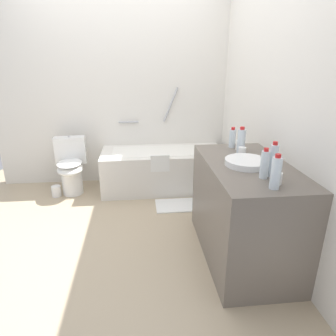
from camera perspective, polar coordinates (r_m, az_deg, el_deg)
name	(u,v)px	position (r m, az deg, el deg)	size (l,w,h in m)	color
ground_plane	(119,228)	(3.04, -9.49, -11.36)	(3.77, 3.77, 0.00)	tan
wall_back_tiled	(119,84)	(3.94, -9.56, 15.80)	(3.17, 0.10, 2.59)	silver
wall_right_mirror	(272,94)	(2.88, 19.51, 13.43)	(0.10, 2.97, 2.59)	silver
bathtub	(163,168)	(3.79, -0.95, 0.00)	(1.54, 0.67, 1.26)	silver
toilet	(71,167)	(3.83, -18.31, 0.24)	(0.39, 0.54, 0.69)	white
vanity_counter	(244,211)	(2.53, 14.47, -8.05)	(0.63, 1.17, 0.82)	#6B6056
sink_basin	(247,162)	(2.33, 15.00, 1.08)	(0.33, 0.33, 0.05)	white
sink_faucet	(271,160)	(2.40, 19.38, 1.45)	(0.11, 0.15, 0.08)	#A5A5AB
water_bottle_0	(241,141)	(2.60, 14.03, 5.10)	(0.07, 0.07, 0.23)	silver
water_bottle_1	(232,138)	(2.77, 12.39, 5.69)	(0.06, 0.06, 0.19)	silver
water_bottle_2	(265,164)	(2.08, 18.24, 0.70)	(0.06, 0.06, 0.21)	silver
water_bottle_3	(276,173)	(1.93, 20.20, -0.86)	(0.06, 0.06, 0.23)	silver
water_bottle_4	(273,160)	(2.12, 19.73, 1.41)	(0.06, 0.06, 0.25)	silver
drinking_glass_0	(276,178)	(2.03, 20.27, -1.87)	(0.07, 0.07, 0.08)	white
drinking_glass_1	(242,152)	(2.53, 14.19, 3.07)	(0.06, 0.06, 0.08)	white
drinking_glass_2	(240,145)	(2.71, 13.81, 4.31)	(0.08, 0.08, 0.09)	white
bath_mat	(183,205)	(3.42, 2.95, -7.18)	(0.63, 0.34, 0.01)	white
toilet_paper_roll	(56,191)	(3.87, -20.85, -4.22)	(0.11, 0.11, 0.13)	white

